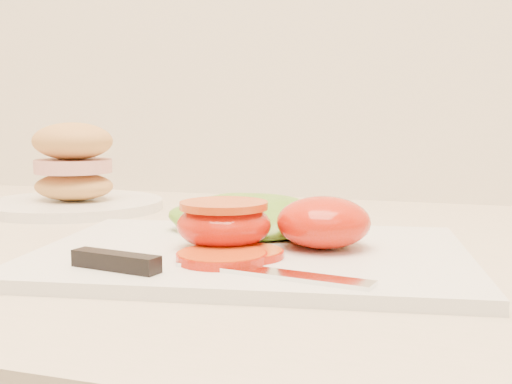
% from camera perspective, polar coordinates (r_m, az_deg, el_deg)
% --- Properties ---
extents(cutting_board, '(0.38, 0.30, 0.01)m').
position_cam_1_polar(cutting_board, '(0.52, -0.34, -5.58)').
color(cutting_board, silver).
rests_on(cutting_board, counter).
extents(tomato_half_dome, '(0.08, 0.08, 0.04)m').
position_cam_1_polar(tomato_half_dome, '(0.52, 6.02, -2.68)').
color(tomato_half_dome, red).
rests_on(tomato_half_dome, cutting_board).
extents(tomato_half_cut, '(0.08, 0.08, 0.04)m').
position_cam_1_polar(tomato_half_cut, '(0.52, -2.87, -2.74)').
color(tomato_half_cut, red).
rests_on(tomato_half_cut, cutting_board).
extents(tomato_slice_0, '(0.07, 0.07, 0.01)m').
position_cam_1_polar(tomato_slice_0, '(0.48, -3.06, -5.76)').
color(tomato_slice_0, '#CC561C').
rests_on(tomato_slice_0, cutting_board).
extents(tomato_slice_1, '(0.06, 0.06, 0.01)m').
position_cam_1_polar(tomato_slice_1, '(0.49, -1.02, -5.47)').
color(tomato_slice_1, '#CC561C').
rests_on(tomato_slice_1, cutting_board).
extents(lettuce_leaf_0, '(0.16, 0.11, 0.03)m').
position_cam_1_polar(lettuce_leaf_0, '(0.59, -0.64, -2.22)').
color(lettuce_leaf_0, '#69A62C').
rests_on(lettuce_leaf_0, cutting_board).
extents(lettuce_leaf_1, '(0.13, 0.12, 0.02)m').
position_cam_1_polar(lettuce_leaf_1, '(0.59, 3.55, -2.47)').
color(lettuce_leaf_1, '#69A62C').
rests_on(lettuce_leaf_1, cutting_board).
extents(knife, '(0.22, 0.05, 0.01)m').
position_cam_1_polar(knife, '(0.45, -7.18, -6.52)').
color(knife, silver).
rests_on(knife, cutting_board).
extents(sandwich_plate, '(0.22, 0.22, 0.11)m').
position_cam_1_polar(sandwich_plate, '(0.83, -15.89, 1.10)').
color(sandwich_plate, white).
rests_on(sandwich_plate, counter).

